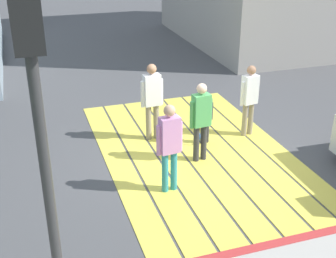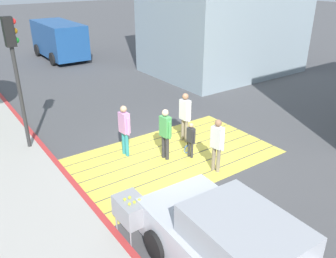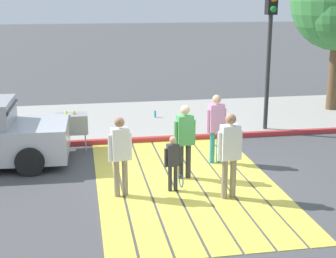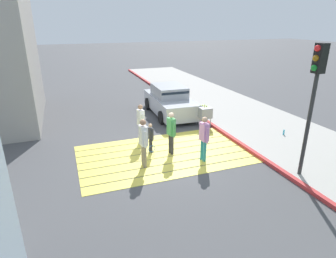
{
  "view_description": "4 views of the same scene",
  "coord_description": "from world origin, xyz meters",
  "px_view_note": "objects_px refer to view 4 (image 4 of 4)",
  "views": [
    {
      "loc": [
        -7.94,
        3.24,
        4.55
      ],
      "look_at": [
        -0.55,
        0.81,
        0.93
      ],
      "focal_mm": 48.89,
      "sensor_mm": 36.0,
      "label": 1
    },
    {
      "loc": [
        -5.83,
        -7.9,
        5.43
      ],
      "look_at": [
        -0.18,
        0.05,
        0.99
      ],
      "focal_mm": 37.4,
      "sensor_mm": 36.0,
      "label": 2
    },
    {
      "loc": [
        10.01,
        -2.15,
        3.98
      ],
      "look_at": [
        -0.14,
        -0.36,
        1.19
      ],
      "focal_mm": 53.86,
      "sensor_mm": 36.0,
      "label": 3
    },
    {
      "loc": [
        3.31,
        9.48,
        4.82
      ],
      "look_at": [
        -0.07,
        0.3,
        1.13
      ],
      "focal_mm": 30.84,
      "sensor_mm": 36.0,
      "label": 4
    }
  ],
  "objects_px": {
    "pedestrian_adult_lead": "(141,121)",
    "water_bottle": "(284,132)",
    "car_parked_near_curb": "(170,101)",
    "pedestrian_teen_behind": "(171,130)",
    "pedestrian_adult_side": "(204,136)",
    "pedestrian_adult_trailing": "(143,140)",
    "tennis_ball_cart": "(204,112)",
    "pedestrian_child_with_racket": "(151,137)",
    "traffic_light_corner": "(315,86)"
  },
  "relations": [
    {
      "from": "pedestrian_adult_lead",
      "to": "water_bottle",
      "type": "bearing_deg",
      "value": 165.08
    },
    {
      "from": "car_parked_near_curb",
      "to": "pedestrian_teen_behind",
      "type": "relative_size",
      "value": 2.62
    },
    {
      "from": "car_parked_near_curb",
      "to": "pedestrian_adult_side",
      "type": "bearing_deg",
      "value": 81.78
    },
    {
      "from": "pedestrian_adult_lead",
      "to": "pedestrian_adult_trailing",
      "type": "bearing_deg",
      "value": 77.25
    },
    {
      "from": "tennis_ball_cart",
      "to": "pedestrian_adult_side",
      "type": "distance_m",
      "value": 3.81
    },
    {
      "from": "pedestrian_adult_lead",
      "to": "pedestrian_teen_behind",
      "type": "bearing_deg",
      "value": 117.93
    },
    {
      "from": "pedestrian_adult_trailing",
      "to": "pedestrian_adult_side",
      "type": "distance_m",
      "value": 2.17
    },
    {
      "from": "pedestrian_child_with_racket",
      "to": "pedestrian_adult_side",
      "type": "bearing_deg",
      "value": 140.05
    },
    {
      "from": "water_bottle",
      "to": "pedestrian_adult_side",
      "type": "xyz_separation_m",
      "value": [
        4.35,
        0.81,
        0.75
      ]
    },
    {
      "from": "pedestrian_adult_lead",
      "to": "pedestrian_child_with_racket",
      "type": "xyz_separation_m",
      "value": [
        -0.08,
        1.09,
        -0.3
      ]
    },
    {
      "from": "water_bottle",
      "to": "pedestrian_child_with_racket",
      "type": "bearing_deg",
      "value": -4.97
    },
    {
      "from": "pedestrian_child_with_racket",
      "to": "car_parked_near_curb",
      "type": "bearing_deg",
      "value": -119.07
    },
    {
      "from": "car_parked_near_curb",
      "to": "tennis_ball_cart",
      "type": "bearing_deg",
      "value": 111.61
    },
    {
      "from": "pedestrian_adult_lead",
      "to": "pedestrian_teen_behind",
      "type": "relative_size",
      "value": 0.99
    },
    {
      "from": "pedestrian_child_with_racket",
      "to": "pedestrian_teen_behind",
      "type": "bearing_deg",
      "value": 151.27
    },
    {
      "from": "car_parked_near_curb",
      "to": "traffic_light_corner",
      "type": "bearing_deg",
      "value": 101.39
    },
    {
      "from": "water_bottle",
      "to": "pedestrian_adult_side",
      "type": "height_order",
      "value": "pedestrian_adult_side"
    },
    {
      "from": "pedestrian_adult_trailing",
      "to": "pedestrian_adult_side",
      "type": "bearing_deg",
      "value": 171.67
    },
    {
      "from": "car_parked_near_curb",
      "to": "pedestrian_adult_trailing",
      "type": "bearing_deg",
      "value": 60.97
    },
    {
      "from": "tennis_ball_cart",
      "to": "pedestrian_teen_behind",
      "type": "relative_size",
      "value": 0.61
    },
    {
      "from": "pedestrian_adult_lead",
      "to": "pedestrian_child_with_racket",
      "type": "bearing_deg",
      "value": 94.36
    },
    {
      "from": "tennis_ball_cart",
      "to": "water_bottle",
      "type": "height_order",
      "value": "tennis_ball_cart"
    },
    {
      "from": "pedestrian_adult_trailing",
      "to": "traffic_light_corner",
      "type": "bearing_deg",
      "value": 151.34
    },
    {
      "from": "traffic_light_corner",
      "to": "pedestrian_child_with_racket",
      "type": "distance_m",
      "value": 5.81
    },
    {
      "from": "tennis_ball_cart",
      "to": "pedestrian_adult_trailing",
      "type": "distance_m",
      "value": 4.95
    },
    {
      "from": "car_parked_near_curb",
      "to": "pedestrian_adult_lead",
      "type": "bearing_deg",
      "value": 52.47
    },
    {
      "from": "traffic_light_corner",
      "to": "pedestrian_adult_lead",
      "type": "distance_m",
      "value": 6.48
    },
    {
      "from": "pedestrian_adult_trailing",
      "to": "tennis_ball_cart",
      "type": "bearing_deg",
      "value": -141.49
    },
    {
      "from": "pedestrian_teen_behind",
      "to": "traffic_light_corner",
      "type": "bearing_deg",
      "value": 136.52
    },
    {
      "from": "tennis_ball_cart",
      "to": "pedestrian_adult_trailing",
      "type": "bearing_deg",
      "value": 38.51
    },
    {
      "from": "pedestrian_adult_side",
      "to": "pedestrian_child_with_racket",
      "type": "bearing_deg",
      "value": -39.95
    },
    {
      "from": "car_parked_near_curb",
      "to": "pedestrian_teen_behind",
      "type": "bearing_deg",
      "value": 70.04
    },
    {
      "from": "pedestrian_adult_side",
      "to": "pedestrian_adult_trailing",
      "type": "bearing_deg",
      "value": -8.33
    },
    {
      "from": "tennis_ball_cart",
      "to": "pedestrian_child_with_racket",
      "type": "bearing_deg",
      "value": 31.93
    },
    {
      "from": "pedestrian_adult_lead",
      "to": "pedestrian_adult_side",
      "type": "xyz_separation_m",
      "value": [
        -1.67,
        2.42,
        0.02
      ]
    },
    {
      "from": "car_parked_near_curb",
      "to": "traffic_light_corner",
      "type": "relative_size",
      "value": 1.03
    },
    {
      "from": "traffic_light_corner",
      "to": "water_bottle",
      "type": "relative_size",
      "value": 19.27
    },
    {
      "from": "car_parked_near_curb",
      "to": "pedestrian_adult_lead",
      "type": "relative_size",
      "value": 2.64
    },
    {
      "from": "water_bottle",
      "to": "traffic_light_corner",
      "type": "bearing_deg",
      "value": 56.75
    },
    {
      "from": "pedestrian_teen_behind",
      "to": "tennis_ball_cart",
      "type": "bearing_deg",
      "value": -136.91
    },
    {
      "from": "traffic_light_corner",
      "to": "pedestrian_adult_trailing",
      "type": "xyz_separation_m",
      "value": [
        4.55,
        -2.48,
        -2.02
      ]
    },
    {
      "from": "pedestrian_adult_side",
      "to": "tennis_ball_cart",
      "type": "bearing_deg",
      "value": -116.86
    },
    {
      "from": "water_bottle",
      "to": "tennis_ball_cart",
      "type": "bearing_deg",
      "value": -44.37
    },
    {
      "from": "traffic_light_corner",
      "to": "tennis_ball_cart",
      "type": "xyz_separation_m",
      "value": [
        0.68,
        -5.56,
        -2.34
      ]
    },
    {
      "from": "traffic_light_corner",
      "to": "pedestrian_adult_trailing",
      "type": "distance_m",
      "value": 5.56
    },
    {
      "from": "water_bottle",
      "to": "pedestrian_teen_behind",
      "type": "xyz_separation_m",
      "value": [
        5.25,
        -0.13,
        0.74
      ]
    },
    {
      "from": "traffic_light_corner",
      "to": "tennis_ball_cart",
      "type": "relative_size",
      "value": 4.17
    },
    {
      "from": "pedestrian_adult_side",
      "to": "pedestrian_child_with_racket",
      "type": "xyz_separation_m",
      "value": [
        1.59,
        -1.33,
        -0.32
      ]
    },
    {
      "from": "pedestrian_teen_behind",
      "to": "pedestrian_child_with_racket",
      "type": "bearing_deg",
      "value": -28.73
    },
    {
      "from": "traffic_light_corner",
      "to": "pedestrian_teen_behind",
      "type": "bearing_deg",
      "value": -43.48
    }
  ]
}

